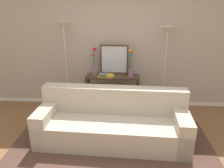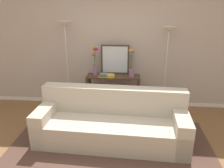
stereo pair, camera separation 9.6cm
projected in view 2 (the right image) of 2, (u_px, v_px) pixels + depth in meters
ground_plane at (106, 161)px, 3.42m from camera, size 16.00×16.00×0.02m
back_wall at (116, 37)px, 4.88m from camera, size 12.00×0.15×3.09m
area_rug at (111, 145)px, 3.79m from camera, size 3.30×1.75×0.01m
couch at (112, 123)px, 3.83m from camera, size 2.52×0.98×0.88m
console_table at (113, 87)px, 4.85m from camera, size 1.11×0.34×0.79m
floor_lamp_left at (66, 41)px, 4.66m from camera, size 0.28×0.28×1.90m
floor_lamp_right at (168, 46)px, 4.52m from camera, size 0.28×0.28×1.80m
wall_mirror at (115, 60)px, 4.79m from camera, size 0.59×0.02×0.63m
vase_tall_flowers at (95, 64)px, 4.75m from camera, size 0.13×0.11×0.61m
vase_short_flowers at (132, 65)px, 4.64m from camera, size 0.13×0.13×0.58m
fruit_bowl at (110, 76)px, 4.66m from camera, size 0.18×0.18×0.06m
book_stack at (103, 75)px, 4.69m from camera, size 0.19×0.16×0.07m
book_row_under_console at (101, 107)px, 5.04m from camera, size 0.36×0.17×0.12m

